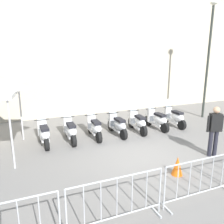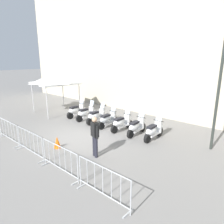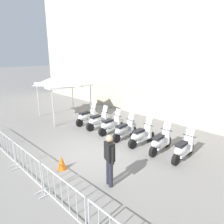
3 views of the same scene
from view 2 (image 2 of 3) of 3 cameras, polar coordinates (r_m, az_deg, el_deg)
ground_plane at (r=11.00m, az=-9.25°, el=-6.95°), size 120.00×120.00×0.00m
building_facade at (r=16.24m, az=12.57°, el=27.33°), size 28.08×5.99×15.24m
motorcycle_0 at (r=14.48m, az=-9.80°, el=0.32°), size 0.63×1.72×1.24m
motorcycle_1 at (r=13.72m, az=-7.23°, el=-0.40°), size 0.59×1.72×1.24m
motorcycle_2 at (r=13.00m, az=-4.33°, el=-1.20°), size 0.58×1.73×1.24m
motorcycle_3 at (r=12.27m, az=-1.24°, el=-2.14°), size 0.64×1.72×1.24m
motorcycle_4 at (r=11.68m, az=2.50°, el=-3.06°), size 0.56×1.73×1.24m
motorcycle_5 at (r=11.11m, az=6.61°, el=-4.12°), size 0.68×1.71×1.24m
motorcycle_6 at (r=10.65m, az=11.23°, el=-5.17°), size 0.64×1.72×1.24m
barrier_segment_1 at (r=11.40m, az=-26.51°, el=-4.79°), size 2.05×0.68×1.07m
barrier_segment_2 at (r=9.54m, az=-21.55°, el=-7.99°), size 2.05×0.68×1.07m
barrier_segment_3 at (r=7.82m, az=-14.16°, el=-12.54°), size 2.05×0.68×1.07m
barrier_segment_4 at (r=6.38m, az=-2.54°, el=-18.97°), size 2.05×0.68×1.07m
street_lamp at (r=9.82m, az=27.84°, el=10.43°), size 0.36×0.36×5.96m
officer_near_row_end at (r=8.60m, az=-4.73°, el=-6.17°), size 0.54×0.28×1.73m
canopy_tent at (r=15.75m, az=-15.49°, el=8.82°), size 2.78×2.78×2.91m
traffic_cone at (r=9.94m, az=-14.82°, el=-8.02°), size 0.32×0.32×0.55m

